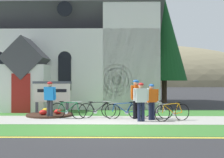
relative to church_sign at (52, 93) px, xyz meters
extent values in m
plane|color=#2B2B2D|center=(2.49, 0.36, -1.11)|extent=(140.00, 140.00, 0.00)
cube|color=#A8A59E|center=(0.21, -1.81, -1.10)|extent=(32.00, 2.53, 0.01)
cube|color=#38722D|center=(0.21, -4.21, -1.10)|extent=(32.00, 2.26, 0.01)
cube|color=#38722D|center=(0.21, 0.85, -1.10)|extent=(24.00, 2.80, 0.01)
cube|color=yellow|center=(0.21, -5.49, -1.11)|extent=(28.00, 0.16, 0.01)
cube|color=white|center=(0.21, 6.56, 1.29)|extent=(11.26, 8.60, 4.79)
cube|color=#424247|center=(0.21, 6.56, 5.32)|extent=(11.76, 8.76, 8.76)
cube|color=white|center=(4.15, 3.94, 4.60)|extent=(3.38, 3.38, 11.41)
cube|color=white|center=(-1.82, 1.46, 0.19)|extent=(2.40, 1.60, 2.60)
cube|color=#424247|center=(-1.82, 1.46, 1.84)|extent=(2.40, 1.80, 2.40)
cube|color=maroon|center=(-1.82, 0.64, -0.06)|extent=(1.00, 0.06, 2.10)
cube|color=black|center=(0.21, 2.23, 0.99)|extent=(0.76, 0.06, 1.90)
cone|color=black|center=(0.21, 2.23, 1.94)|extent=(0.80, 0.06, 0.80)
cylinder|color=black|center=(0.21, 2.23, 4.83)|extent=(0.90, 0.06, 0.90)
cube|color=#474C56|center=(-0.78, 0.00, -0.79)|extent=(0.12, 0.12, 0.64)
cube|color=#474C56|center=(0.78, 0.00, -0.79)|extent=(0.12, 0.12, 0.64)
cube|color=silver|center=(0.00, 0.00, 0.00)|extent=(1.85, 0.09, 0.93)
cube|color=#474C56|center=(0.00, 0.00, 0.52)|extent=(1.97, 0.13, 0.12)
cube|color=black|center=(0.00, -0.04, 0.11)|extent=(1.48, 0.02, 0.16)
cylinder|color=#382319|center=(0.00, -0.48, -1.06)|extent=(2.24, 2.24, 0.10)
ellipsoid|color=red|center=(0.42, -0.60, -0.89)|extent=(0.36, 0.36, 0.24)
ellipsoid|color=gold|center=(-0.32, -0.02, -0.89)|extent=(0.36, 0.36, 0.24)
ellipsoid|color=red|center=(-0.22, -0.90, -0.89)|extent=(0.36, 0.36, 0.24)
torus|color=black|center=(1.86, -1.22, -0.77)|extent=(0.69, 0.19, 0.70)
torus|color=black|center=(2.90, -0.99, -0.77)|extent=(0.69, 0.19, 0.70)
cylinder|color=black|center=(2.55, -1.07, -0.60)|extent=(0.57, 0.16, 0.47)
cylinder|color=black|center=(2.43, -1.09, -0.39)|extent=(0.78, 0.21, 0.06)
cylinder|color=black|center=(2.16, -1.15, -0.61)|extent=(0.27, 0.09, 0.44)
cylinder|color=black|center=(2.07, -1.17, -0.80)|extent=(0.43, 0.13, 0.09)
cylinder|color=black|center=(1.96, -1.20, -0.59)|extent=(0.23, 0.08, 0.39)
cylinder|color=black|center=(2.86, -1.00, -0.58)|extent=(0.13, 0.06, 0.40)
ellipsoid|color=black|center=(2.05, -1.18, -0.37)|extent=(0.25, 0.13, 0.05)
cylinder|color=silver|center=(2.82, -1.01, -0.36)|extent=(0.44, 0.12, 0.03)
cylinder|color=silver|center=(2.28, -1.13, -0.82)|extent=(0.18, 0.06, 0.18)
torus|color=black|center=(4.15, -1.35, -0.77)|extent=(0.71, 0.16, 0.71)
torus|color=black|center=(3.08, -1.54, -0.77)|extent=(0.71, 0.16, 0.71)
cylinder|color=#194CA5|center=(3.44, -1.47, -0.62)|extent=(0.58, 0.14, 0.43)
cylinder|color=#194CA5|center=(3.56, -1.45, -0.41)|extent=(0.79, 0.18, 0.07)
cylinder|color=#194CA5|center=(3.84, -1.40, -0.61)|extent=(0.27, 0.08, 0.45)
cylinder|color=#194CA5|center=(3.93, -1.38, -0.80)|extent=(0.44, 0.11, 0.09)
cylinder|color=#194CA5|center=(4.05, -1.36, -0.58)|extent=(0.23, 0.08, 0.40)
cylinder|color=#194CA5|center=(3.13, -1.53, -0.60)|extent=(0.13, 0.06, 0.36)
ellipsoid|color=black|center=(3.95, -1.38, -0.36)|extent=(0.25, 0.12, 0.05)
cylinder|color=silver|center=(3.17, -1.52, -0.40)|extent=(0.44, 0.11, 0.03)
cylinder|color=silver|center=(3.72, -1.42, -0.82)|extent=(0.18, 0.05, 0.18)
torus|color=black|center=(0.58, -1.35, -0.76)|extent=(0.72, 0.16, 0.73)
torus|color=black|center=(1.57, -1.52, -0.76)|extent=(0.72, 0.16, 0.73)
cylinder|color=#19723F|center=(1.23, -1.46, -0.59)|extent=(0.54, 0.13, 0.48)
cylinder|color=#19723F|center=(1.12, -1.45, -0.37)|extent=(0.74, 0.16, 0.05)
cylinder|color=#19723F|center=(0.86, -1.40, -0.59)|extent=(0.26, 0.08, 0.46)
cylinder|color=#19723F|center=(0.77, -1.38, -0.79)|extent=(0.41, 0.10, 0.09)
cylinder|color=#19723F|center=(0.66, -1.37, -0.57)|extent=(0.22, 0.07, 0.41)
cylinder|color=#19723F|center=(1.53, -1.52, -0.56)|extent=(0.12, 0.06, 0.41)
ellipsoid|color=black|center=(0.75, -1.38, -0.34)|extent=(0.25, 0.12, 0.05)
cylinder|color=silver|center=(1.49, -1.51, -0.34)|extent=(0.44, 0.10, 0.03)
cylinder|color=silver|center=(0.97, -1.42, -0.82)|extent=(0.18, 0.05, 0.18)
torus|color=black|center=(6.11, -1.86, -0.76)|extent=(0.70, 0.30, 0.74)
torus|color=black|center=(5.20, -2.22, -0.76)|extent=(0.70, 0.30, 0.74)
cylinder|color=orange|center=(5.51, -2.10, -0.61)|extent=(0.51, 0.23, 0.44)
cylinder|color=orange|center=(5.61, -2.06, -0.38)|extent=(0.69, 0.30, 0.08)
cylinder|color=orange|center=(5.85, -1.97, -0.58)|extent=(0.25, 0.12, 0.47)
cylinder|color=orange|center=(5.93, -1.93, -0.78)|extent=(0.38, 0.18, 0.09)
cylinder|color=orange|center=(6.03, -1.90, -0.56)|extent=(0.21, 0.11, 0.41)
cylinder|color=orange|center=(5.23, -2.21, -0.58)|extent=(0.12, 0.08, 0.37)
ellipsoid|color=black|center=(5.95, -1.93, -0.33)|extent=(0.25, 0.16, 0.05)
cylinder|color=silver|center=(5.27, -2.19, -0.38)|extent=(0.42, 0.19, 0.03)
cylinder|color=silver|center=(5.75, -2.01, -0.81)|extent=(0.17, 0.08, 0.18)
torus|color=black|center=(5.47, -1.31, -0.76)|extent=(0.69, 0.30, 0.73)
torus|color=black|center=(4.53, -0.95, -0.76)|extent=(0.69, 0.30, 0.73)
cylinder|color=#B7B7BC|center=(4.85, -1.07, -0.61)|extent=(0.52, 0.23, 0.43)
cylinder|color=#B7B7BC|center=(4.95, -1.11, -0.38)|extent=(0.71, 0.31, 0.10)
cylinder|color=#B7B7BC|center=(5.20, -1.21, -0.58)|extent=(0.25, 0.13, 0.48)
cylinder|color=#B7B7BC|center=(5.28, -1.24, -0.79)|extent=(0.39, 0.18, 0.09)
cylinder|color=#B7B7BC|center=(5.39, -1.28, -0.56)|extent=(0.21, 0.11, 0.43)
cylinder|color=#B7B7BC|center=(4.57, -0.96, -0.59)|extent=(0.12, 0.08, 0.36)
ellipsoid|color=black|center=(5.30, -1.25, -0.32)|extent=(0.25, 0.16, 0.05)
cylinder|color=silver|center=(4.60, -0.98, -0.39)|extent=(0.42, 0.19, 0.03)
cylinder|color=silver|center=(5.10, -1.17, -0.82)|extent=(0.17, 0.08, 0.18)
cylinder|color=black|center=(4.21, -1.32, -0.67)|extent=(0.15, 0.15, 0.87)
cylinder|color=black|center=(4.07, -1.51, -0.67)|extent=(0.15, 0.15, 0.87)
cube|color=#E55914|center=(4.14, -1.41, 0.08)|extent=(0.45, 0.52, 0.64)
sphere|color=tan|center=(4.14, -1.41, 0.51)|extent=(0.23, 0.23, 0.23)
ellipsoid|color=#1E59B2|center=(4.14, -1.41, 0.58)|extent=(0.37, 0.36, 0.16)
cylinder|color=#E55914|center=(4.34, -1.19, 0.11)|extent=(0.09, 0.23, 0.58)
cylinder|color=#E55914|center=(3.94, -1.63, 0.11)|extent=(0.09, 0.14, 0.58)
cylinder|color=#2D2D33|center=(0.29, -1.39, -0.69)|extent=(0.15, 0.15, 0.83)
cylinder|color=#2D2D33|center=(0.15, -1.35, -0.69)|extent=(0.15, 0.15, 0.83)
cube|color=blue|center=(0.22, -1.37, 0.03)|extent=(0.51, 0.33, 0.61)
sphere|color=tan|center=(0.22, -1.37, 0.44)|extent=(0.21, 0.21, 0.21)
ellipsoid|color=red|center=(0.22, -1.37, 0.50)|extent=(0.29, 0.32, 0.15)
cylinder|color=blue|center=(0.48, -1.49, 0.06)|extent=(0.09, 0.21, 0.55)
cylinder|color=blue|center=(-0.04, -1.25, 0.06)|extent=(0.09, 0.15, 0.55)
cylinder|color=#191E38|center=(4.22, -2.26, -0.70)|extent=(0.15, 0.15, 0.81)
cylinder|color=#191E38|center=(4.38, -2.24, -0.70)|extent=(0.15, 0.15, 0.81)
cube|color=silver|center=(4.30, -2.25, 0.00)|extent=(0.48, 0.27, 0.59)
sphere|color=tan|center=(4.30, -2.25, 0.40)|extent=(0.21, 0.21, 0.21)
ellipsoid|color=red|center=(4.30, -2.25, 0.46)|extent=(0.26, 0.29, 0.15)
cylinder|color=silver|center=(4.02, -2.25, 0.03)|extent=(0.09, 0.17, 0.54)
cylinder|color=silver|center=(4.58, -2.25, 0.03)|extent=(0.09, 0.24, 0.54)
cylinder|color=#191E38|center=(4.73, -1.85, -0.72)|extent=(0.15, 0.15, 0.78)
cylinder|color=#191E38|center=(4.86, -1.80, -0.72)|extent=(0.15, 0.15, 0.78)
cube|color=#E55914|center=(4.80, -1.83, -0.04)|extent=(0.48, 0.35, 0.57)
sphere|color=tan|center=(4.80, -1.83, 0.34)|extent=(0.20, 0.20, 0.20)
ellipsoid|color=#1E59B2|center=(4.80, -1.83, 0.40)|extent=(0.29, 0.31, 0.14)
cylinder|color=#E55914|center=(4.53, -1.89, -0.01)|extent=(0.09, 0.21, 0.52)
cylinder|color=#E55914|center=(5.06, -1.76, -0.01)|extent=(0.09, 0.16, 0.52)
cylinder|color=#3D2D1E|center=(6.81, 6.62, -0.25)|extent=(0.39, 0.39, 1.71)
cone|color=#14471E|center=(6.81, 6.62, 3.77)|extent=(3.35, 3.35, 6.33)
ellipsoid|color=#847A5B|center=(13.50, 72.57, -1.11)|extent=(78.76, 37.28, 25.19)
camera|label=1|loc=(3.26, -13.82, 0.64)|focal=43.98mm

